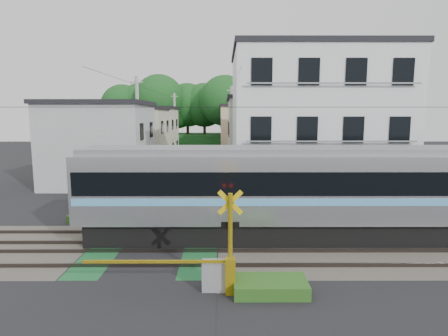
{
  "coord_description": "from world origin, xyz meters",
  "views": [
    {
      "loc": [
        2.78,
        -14.38,
        5.3
      ],
      "look_at": [
        2.84,
        5.0,
        2.52
      ],
      "focal_mm": 30.0,
      "sensor_mm": 36.0,
      "label": 1
    }
  ],
  "objects_px": {
    "crossing_signal_near": "(216,268)",
    "pedestrian": "(212,154)",
    "apartment_block": "(313,125)",
    "crossing_signal_far": "(114,208)"
  },
  "relations": [
    {
      "from": "crossing_signal_far",
      "to": "pedestrian",
      "type": "relative_size",
      "value": 2.98
    },
    {
      "from": "crossing_signal_near",
      "to": "crossing_signal_far",
      "type": "relative_size",
      "value": 1.0
    },
    {
      "from": "apartment_block",
      "to": "crossing_signal_far",
      "type": "bearing_deg",
      "value": -152.22
    },
    {
      "from": "crossing_signal_near",
      "to": "apartment_block",
      "type": "height_order",
      "value": "apartment_block"
    },
    {
      "from": "apartment_block",
      "to": "pedestrian",
      "type": "height_order",
      "value": "apartment_block"
    },
    {
      "from": "crossing_signal_near",
      "to": "apartment_block",
      "type": "relative_size",
      "value": 0.46
    },
    {
      "from": "apartment_block",
      "to": "crossing_signal_near",
      "type": "bearing_deg",
      "value": -114.22
    },
    {
      "from": "crossing_signal_near",
      "to": "pedestrian",
      "type": "xyz_separation_m",
      "value": [
        -1.07,
        32.49,
        0.08
      ]
    },
    {
      "from": "crossing_signal_far",
      "to": "apartment_block",
      "type": "xyz_separation_m",
      "value": [
        11.09,
        5.84,
        3.94
      ]
    },
    {
      "from": "crossing_signal_far",
      "to": "apartment_block",
      "type": "height_order",
      "value": "apartment_block"
    }
  ]
}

